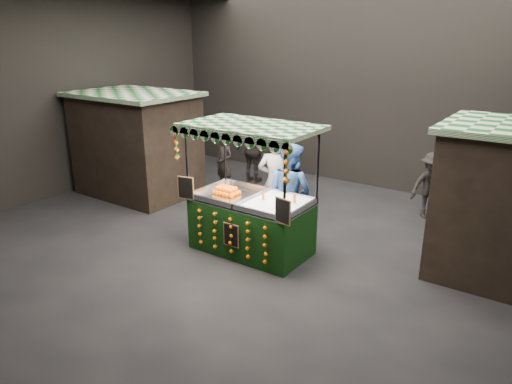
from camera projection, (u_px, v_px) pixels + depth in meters
The scene contains 11 objects.
ground at pixel (256, 246), 9.21m from camera, with size 12.00×12.00×0.00m, color black.
market_hall at pixel (257, 69), 8.13m from camera, with size 12.10×10.10×5.05m.
neighbour_stall_left at pixel (137, 144), 11.95m from camera, with size 3.00×2.20×2.60m.
juice_stall at pixel (251, 214), 8.78m from camera, with size 2.52×1.48×2.44m.
vendor_grey at pixel (276, 183), 9.72m from camera, with size 0.88×0.73×2.06m.
vendor_blue at pixel (290, 193), 9.20m from camera, with size 1.10×0.93×2.01m.
shopper_0 at pixel (224, 163), 12.19m from camera, with size 0.63×0.48×1.54m.
shopper_1 at pixel (486, 199), 9.01m from camera, with size 1.10×0.96×1.91m.
shopper_2 at pixel (254, 151), 12.95m from camera, with size 1.09×0.52×1.80m.
shopper_3 at pixel (431, 185), 10.46m from camera, with size 1.08×1.09×1.51m.
shopper_4 at pixel (285, 161), 11.82m from camera, with size 1.07×1.01×1.84m.
Camera 1 is at (4.78, -6.89, 3.96)m, focal length 32.99 mm.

